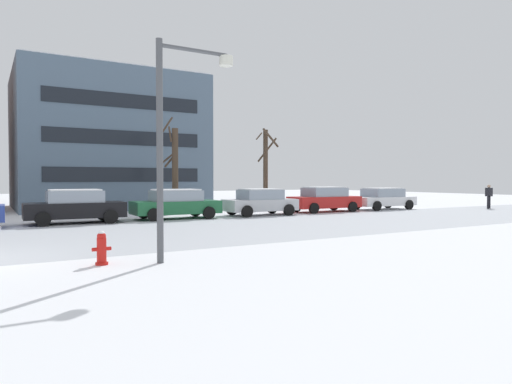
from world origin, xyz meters
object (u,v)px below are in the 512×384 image
pedestrian_crossing (489,195)px  parked_car_red (324,199)px  parked_car_green (176,204)px  street_lamp (175,125)px  parked_car_silver (260,202)px  parked_car_black (75,206)px  fire_hydrant (102,248)px  parked_car_white (383,198)px

pedestrian_crossing → parked_car_red: bearing=164.3°
parked_car_green → parked_car_red: size_ratio=0.97×
street_lamp → parked_car_silver: bearing=50.6°
parked_car_silver → pedestrian_crossing: 17.03m
parked_car_black → pedestrian_crossing: bearing=-7.1°
parked_car_green → parked_car_red: parked_car_red is taller
street_lamp → pedestrian_crossing: (26.08, 8.34, -2.39)m
parked_car_green → pedestrian_crossing: size_ratio=2.68×
fire_hydrant → pedestrian_crossing: 28.84m
fire_hydrant → street_lamp: bearing=-16.0°
parked_car_green → parked_car_silver: parked_car_green is taller
parked_car_silver → pedestrian_crossing: bearing=-10.2°
parked_car_green → parked_car_black: bearing=179.9°
fire_hydrant → street_lamp: street_lamp is taller
parked_car_red → parked_car_silver: bearing=-176.2°
street_lamp → parked_car_silver: (9.32, 11.35, -2.59)m
parked_car_black → street_lamp: bearing=-87.7°
street_lamp → parked_car_white: street_lamp is taller
street_lamp → fire_hydrant: bearing=164.0°
parked_car_black → parked_car_silver: parked_car_black is taller
parked_car_red → pedestrian_crossing: bearing=-15.7°
parked_car_green → parked_car_white: 14.69m
fire_hydrant → parked_car_white: size_ratio=0.18×
parked_car_black → parked_car_white: 19.58m
parked_car_silver → pedestrian_crossing: (16.76, -3.01, 0.21)m
parked_car_silver → pedestrian_crossing: size_ratio=2.48×
street_lamp → parked_car_red: (14.21, 11.67, -2.56)m
parked_car_white → pedestrian_crossing: bearing=-24.4°
street_lamp → pedestrian_crossing: 27.48m
fire_hydrant → parked_car_silver: size_ratio=0.20×
parked_car_black → pedestrian_crossing: 26.76m
parked_car_black → pedestrian_crossing: size_ratio=2.63×
pedestrian_crossing → parked_car_white: bearing=155.6°
parked_car_black → parked_car_silver: size_ratio=1.06×
parked_car_black → parked_car_silver: bearing=-1.8°
parked_car_black → parked_car_green: 4.90m
fire_hydrant → parked_car_black: 11.25m
parked_car_silver → parked_car_black: bearing=178.2°
parked_car_black → parked_car_red: bearing=0.1°
parked_car_black → parked_car_green: bearing=-0.1°
street_lamp → parked_car_red: street_lamp is taller
street_lamp → parked_car_white: (19.11, 11.50, -2.61)m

